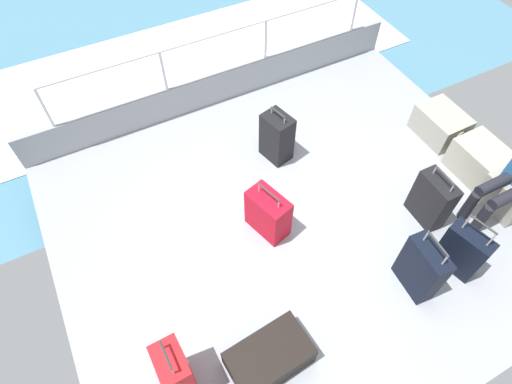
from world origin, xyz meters
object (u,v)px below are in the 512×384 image
Objects in this scene: cargo_crate_1 at (479,160)px; suitcase_1 at (268,214)px; cargo_crate_0 at (440,124)px; suitcase_0 at (463,251)px; suitcase_4 at (269,357)px; suitcase_5 at (421,268)px; suitcase_2 at (432,200)px; suitcase_6 at (176,372)px; suitcase_3 at (277,137)px.

cargo_crate_1 is 2.58m from suitcase_1.
cargo_crate_1 reaches higher than cargo_crate_0.
cargo_crate_0 is 0.82× the size of suitcase_0.
suitcase_4 is 1.63m from suitcase_5.
suitcase_2 is at bearing 104.30° from suitcase_4.
suitcase_2 is at bearing -47.79° from cargo_crate_0.
cargo_crate_1 reaches higher than suitcase_4.
cargo_crate_1 is 4.00m from suitcase_6.
cargo_crate_1 is at bearing 116.62° from suitcase_5.
cargo_crate_1 is 0.85× the size of suitcase_3.
suitcase_1 is (0.23, -2.58, 0.08)m from cargo_crate_0.
suitcase_5 is at bearing 85.31° from suitcase_6.
cargo_crate_1 is 0.73× the size of suitcase_6.
suitcase_5 is (0.57, -0.64, 0.02)m from suitcase_2.
suitcase_6 is at bearing -46.26° from suitcase_3.
cargo_crate_0 is 2.20m from suitcase_5.
suitcase_6 reaches higher than cargo_crate_1.
suitcase_0 is 2.31m from suitcase_3.
cargo_crate_0 is 2.10m from suitcase_3.
suitcase_2 is (0.22, -0.95, 0.10)m from cargo_crate_1.
suitcase_2 is (-0.60, 0.13, 0.02)m from suitcase_0.
cargo_crate_1 is at bearing 103.29° from suitcase_2.
suitcase_2 is at bearing 33.28° from suitcase_3.
suitcase_3 is 2.77m from suitcase_6.
suitcase_1 is at bearing -130.86° from suitcase_0.
suitcase_0 is 1.08× the size of suitcase_2.
suitcase_0 reaches higher than suitcase_1.
suitcase_2 reaches higher than cargo_crate_0.
suitcase_3 is (-1.31, -1.96, 0.11)m from cargo_crate_1.
suitcase_5 reaches higher than suitcase_3.
suitcase_2 is at bearing 67.47° from suitcase_1.
cargo_crate_1 is at bearing 56.17° from suitcase_3.
cargo_crate_0 is at bearing 114.38° from suitcase_4.
suitcase_1 is at bearing -142.26° from suitcase_5.
suitcase_2 is at bearing 167.54° from suitcase_0.
suitcase_0 is at bearing 85.52° from suitcase_6.
cargo_crate_0 is 0.98× the size of suitcase_1.
suitcase_6 reaches higher than suitcase_5.
suitcase_6 is at bearing -94.69° from suitcase_5.
suitcase_2 is (0.66, 1.60, 0.04)m from suitcase_1.
suitcase_0 reaches higher than suitcase_3.
suitcase_3 is (-0.64, -1.99, 0.13)m from cargo_crate_0.
cargo_crate_0 is 1.87m from suitcase_0.
cargo_crate_0 is at bearing 95.12° from suitcase_1.
suitcase_6 is at bearing -81.34° from cargo_crate_1.
suitcase_1 is at bearing 152.02° from suitcase_4.
suitcase_0 is at bearing 49.14° from suitcase_1.
suitcase_6 reaches higher than suitcase_1.
suitcase_5 is at bearing 37.74° from suitcase_1.
suitcase_5 is (1.47, -1.63, 0.14)m from cargo_crate_0.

